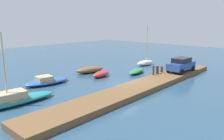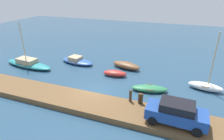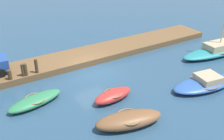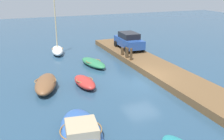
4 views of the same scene
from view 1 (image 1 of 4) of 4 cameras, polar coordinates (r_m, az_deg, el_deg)
ground_plane at (r=24.12m, az=3.39°, el=-3.62°), size 84.00×84.00×0.00m
dock_platform at (r=22.79m, az=7.80°, el=-4.01°), size 26.30×3.04×0.50m
rowboat_white at (r=34.64m, az=8.35°, el=1.91°), size 3.39×1.59×5.93m
motorboat_blue at (r=25.04m, az=-16.10°, el=-2.66°), size 5.10×2.60×0.93m
rowboat_brown at (r=29.49m, az=-5.62°, el=0.08°), size 4.06×2.31×0.80m
sailboat_teal at (r=19.85m, az=-24.19°, el=-6.92°), size 7.42×2.51×5.79m
rowboat_green at (r=29.25m, az=6.23°, el=-0.27°), size 3.73×1.94×0.57m
dinghy_red at (r=27.27m, az=-2.77°, el=-1.01°), size 2.88×1.43×0.67m
mooring_post_west at (r=26.46m, az=10.36°, el=-0.07°), size 0.23×0.23×1.06m
mooring_post_mid_west at (r=27.15m, az=11.24°, el=0.03°), size 0.26×0.26×0.91m
mooring_post_mid_east at (r=27.31m, az=11.45°, el=0.11°), size 0.20×0.20×0.92m
mooring_post_east at (r=28.10m, az=12.38°, el=0.17°), size 0.27×0.27×0.70m
parked_car at (r=28.93m, az=16.99°, el=1.34°), size 4.24×2.12×1.71m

